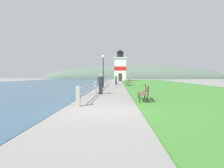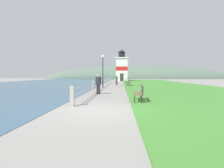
# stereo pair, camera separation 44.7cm
# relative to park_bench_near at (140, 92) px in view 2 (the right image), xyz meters

# --- Properties ---
(ground_plane) EXTENTS (160.00, 160.00, 0.00)m
(ground_plane) POSITION_rel_park_bench_near_xyz_m (-2.03, -2.66, -0.54)
(ground_plane) COLOR gray
(grass_verge) EXTENTS (12.00, 58.75, 0.06)m
(grass_verge) POSITION_rel_park_bench_near_xyz_m (5.45, 16.92, -0.51)
(grass_verge) COLOR #428433
(grass_verge) RESTS_ON ground_plane
(water_strip) EXTENTS (24.00, 94.00, 0.01)m
(water_strip) POSITION_rel_park_bench_near_xyz_m (-16.00, 16.92, -0.53)
(water_strip) COLOR #385B75
(water_strip) RESTS_ON ground_plane
(seawall_railing) EXTENTS (0.18, 32.47, 0.98)m
(seawall_railing) POSITION_rel_park_bench_near_xyz_m (-3.40, 14.48, 0.05)
(seawall_railing) COLOR #A8A399
(seawall_railing) RESTS_ON ground_plane
(park_bench_near) EXTENTS (0.61, 1.83, 0.94)m
(park_bench_near) POSITION_rel_park_bench_near_xyz_m (0.00, 0.00, 0.00)
(park_bench_near) COLOR brown
(park_bench_near) RESTS_ON ground_plane
(park_bench_midway) EXTENTS (0.65, 1.84, 0.94)m
(park_bench_midway) POSITION_rel_park_bench_near_xyz_m (0.07, 14.97, 0.00)
(park_bench_midway) COLOR brown
(park_bench_midway) RESTS_ON ground_plane
(park_bench_far) EXTENTS (0.55, 1.81, 0.94)m
(park_bench_far) POSITION_rel_park_bench_near_xyz_m (0.12, 28.48, -0.00)
(park_bench_far) COLOR brown
(park_bench_far) RESTS_ON ground_plane
(lighthouse) EXTENTS (3.50, 3.50, 8.36)m
(lighthouse) POSITION_rel_park_bench_near_xyz_m (-0.80, 36.82, 3.02)
(lighthouse) COLOR white
(lighthouse) RESTS_ON ground_plane
(person_strolling) EXTENTS (0.42, 0.29, 1.57)m
(person_strolling) POSITION_rel_park_bench_near_xyz_m (-1.72, 17.71, 0.31)
(person_strolling) COLOR #28282D
(person_strolling) RESTS_ON ground_plane
(person_by_railing) EXTENTS (0.44, 0.35, 1.60)m
(person_by_railing) POSITION_rel_park_bench_near_xyz_m (-2.83, 3.79, 0.33)
(person_by_railing) COLOR #28282D
(person_by_railing) RESTS_ON ground_plane
(lamp_post) EXTENTS (0.36, 0.36, 3.96)m
(lamp_post) POSITION_rel_park_bench_near_xyz_m (-3.25, 11.34, 2.20)
(lamp_post) COLOR #333338
(lamp_post) RESTS_ON ground_plane
(distant_hillside) EXTENTS (80.00, 16.00, 12.00)m
(distant_hillside) POSITION_rel_park_bench_near_xyz_m (5.97, 66.50, -0.54)
(distant_hillside) COLOR #566B5B
(distant_hillside) RESTS_ON ground_plane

